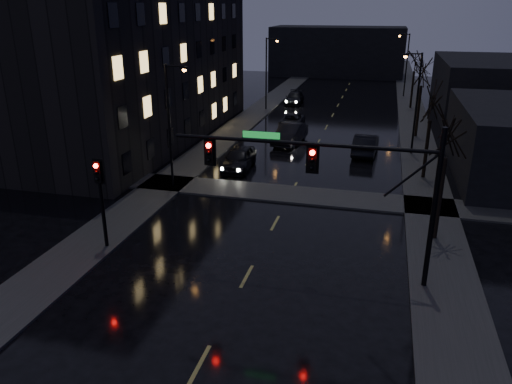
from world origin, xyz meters
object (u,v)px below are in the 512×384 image
Objects in this scene: oncoming_car_b at (290,134)px; oncoming_car_c at (292,121)px; oncoming_car_a at (239,158)px; lead_car at (366,144)px; oncoming_car_d at (294,98)px.

oncoming_car_b is 6.15m from oncoming_car_c.
oncoming_car_b reaches higher than oncoming_car_a.
lead_car is at bearing -47.28° from oncoming_car_c.
lead_car is at bearing 33.60° from oncoming_car_a.
oncoming_car_a is 26.66m from oncoming_car_d.
oncoming_car_a is 10.87m from lead_car.
oncoming_car_a is 0.91× the size of oncoming_car_b.
oncoming_car_d is at bearing 106.73° from oncoming_car_b.
oncoming_car_b is at bearing -82.86° from oncoming_car_d.
oncoming_car_a is 0.97× the size of oncoming_car_d.
oncoming_car_a is at bearing -98.01° from oncoming_car_b.
lead_car is at bearing -66.82° from oncoming_car_d.
oncoming_car_a is 14.23m from oncoming_car_c.
lead_car reaches higher than oncoming_car_c.
oncoming_car_b is 1.13× the size of oncoming_car_c.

